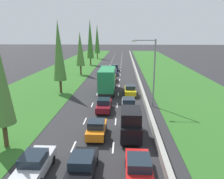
% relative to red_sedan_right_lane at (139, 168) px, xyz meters
% --- Properties ---
extents(ground_plane, '(300.00, 300.00, 0.00)m').
position_rel_red_sedan_right_lane_xyz_m(ground_plane, '(-3.67, 49.27, -0.81)').
color(ground_plane, '#28282B').
rests_on(ground_plane, ground).
extents(grass_verge_left, '(14.00, 140.00, 0.04)m').
position_rel_red_sedan_right_lane_xyz_m(grass_verge_left, '(-16.32, 49.27, -0.79)').
color(grass_verge_left, '#2D6623').
rests_on(grass_verge_left, ground).
extents(grass_verge_right, '(14.00, 140.00, 0.04)m').
position_rel_red_sedan_right_lane_xyz_m(grass_verge_right, '(10.68, 49.27, -0.79)').
color(grass_verge_right, '#2D6623').
rests_on(grass_verge_right, ground).
extents(median_barrier, '(0.44, 120.00, 0.85)m').
position_rel_red_sedan_right_lane_xyz_m(median_barrier, '(2.03, 49.27, -0.39)').
color(median_barrier, '#9E9B93').
rests_on(median_barrier, ground).
extents(lane_markings, '(3.64, 116.00, 0.01)m').
position_rel_red_sedan_right_lane_xyz_m(lane_markings, '(-3.67, 49.27, -0.81)').
color(lane_markings, white).
rests_on(lane_markings, ground).
extents(red_sedan_right_lane, '(1.82, 4.50, 1.64)m').
position_rel_red_sedan_right_lane_xyz_m(red_sedan_right_lane, '(0.00, 0.00, 0.00)').
color(red_sedan_right_lane, red).
rests_on(red_sedan_right_lane, ground).
extents(black_sedan_centre_lane, '(1.82, 4.50, 1.64)m').
position_rel_red_sedan_right_lane_xyz_m(black_sedan_centre_lane, '(-3.85, 0.09, 0.00)').
color(black_sedan_centre_lane, black).
rests_on(black_sedan_centre_lane, ground).
extents(silver_sedan_left_lane, '(1.82, 4.50, 1.64)m').
position_rel_red_sedan_right_lane_xyz_m(silver_sedan_left_lane, '(-7.21, 0.14, 0.00)').
color(silver_sedan_left_lane, silver).
rests_on(silver_sedan_left_lane, ground).
extents(orange_hatchback_centre_lane, '(1.74, 3.90, 1.72)m').
position_rel_red_sedan_right_lane_xyz_m(orange_hatchback_centre_lane, '(-3.61, 6.35, 0.02)').
color(orange_hatchback_centre_lane, orange).
rests_on(orange_hatchback_centre_lane, ground).
extents(maroon_sedan_centre_lane, '(1.82, 4.50, 1.64)m').
position_rel_red_sedan_right_lane_xyz_m(maroon_sedan_centre_lane, '(-3.56, 13.91, 0.00)').
color(maroon_sedan_centre_lane, maroon).
rests_on(maroon_sedan_centre_lane, ground).
extents(green_box_truck_centre_lane, '(2.46, 9.40, 4.18)m').
position_rel_red_sedan_right_lane_xyz_m(green_box_truck_centre_lane, '(-3.75, 23.33, 1.37)').
color(green_box_truck_centre_lane, black).
rests_on(green_box_truck_centre_lane, ground).
extents(black_van_right_lane, '(1.96, 4.90, 2.82)m').
position_rel_red_sedan_right_lane_xyz_m(black_van_right_lane, '(-0.35, 6.46, 0.59)').
color(black_van_right_lane, black).
rests_on(black_van_right_lane, ground).
extents(orange_sedan_centre_lane, '(1.82, 4.50, 1.64)m').
position_rel_red_sedan_right_lane_xyz_m(orange_sedan_centre_lane, '(-3.57, 32.70, 0.00)').
color(orange_sedan_centre_lane, orange).
rests_on(orange_sedan_centre_lane, ground).
extents(grey_sedan_right_lane, '(1.82, 4.50, 1.64)m').
position_rel_red_sedan_right_lane_xyz_m(grey_sedan_right_lane, '(-0.40, 14.31, 0.00)').
color(grey_sedan_right_lane, slate).
rests_on(grey_sedan_right_lane, ground).
extents(yellow_sedan_right_lane, '(1.82, 4.50, 1.64)m').
position_rel_red_sedan_right_lane_xyz_m(yellow_sedan_right_lane, '(0.01, 21.88, 0.00)').
color(yellow_sedan_right_lane, yellow).
rests_on(yellow_sedan_right_lane, ground).
extents(blue_sedan_centre_lane, '(1.82, 4.50, 1.64)m').
position_rel_red_sedan_right_lane_xyz_m(blue_sedan_centre_lane, '(-3.59, 40.31, 0.00)').
color(blue_sedan_centre_lane, '#1E47B7').
rests_on(blue_sedan_centre_lane, ground).
extents(black_hatchback_centre_lane, '(1.74, 3.90, 1.72)m').
position_rel_red_sedan_right_lane_xyz_m(black_hatchback_centre_lane, '(-3.43, 46.31, 0.02)').
color(black_hatchback_centre_lane, black).
rests_on(black_hatchback_centre_lane, ground).
extents(poplar_tree_second, '(2.10, 2.10, 11.87)m').
position_rel_red_sedan_right_lane_xyz_m(poplar_tree_second, '(-11.54, 22.55, 6.17)').
color(poplar_tree_second, '#4C3823').
rests_on(poplar_tree_second, ground).
extents(poplar_tree_third, '(2.05, 2.05, 10.18)m').
position_rel_red_sedan_right_lane_xyz_m(poplar_tree_third, '(-11.45, 40.06, 5.32)').
color(poplar_tree_third, '#4C3823').
rests_on(poplar_tree_third, ground).
extents(poplar_tree_fourth, '(2.15, 2.15, 14.09)m').
position_rel_red_sedan_right_lane_xyz_m(poplar_tree_fourth, '(-11.56, 57.40, 7.29)').
color(poplar_tree_fourth, '#4C3823').
rests_on(poplar_tree_fourth, ground).
extents(poplar_tree_fifth, '(2.13, 2.13, 13.24)m').
position_rel_red_sedan_right_lane_xyz_m(poplar_tree_fifth, '(-11.59, 76.29, 6.86)').
color(poplar_tree_fifth, '#4C3823').
rests_on(poplar_tree_fifth, ground).
extents(street_light_mast, '(3.20, 0.28, 9.00)m').
position_rel_red_sedan_right_lane_xyz_m(street_light_mast, '(2.60, 16.06, 4.42)').
color(street_light_mast, gray).
rests_on(street_light_mast, ground).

